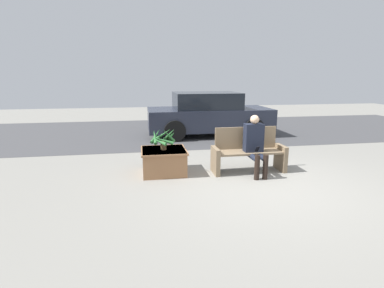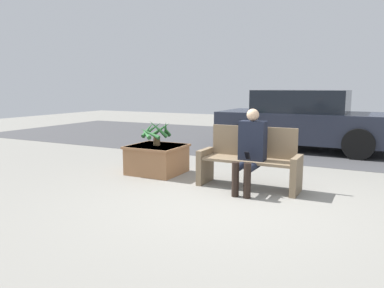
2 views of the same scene
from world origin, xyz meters
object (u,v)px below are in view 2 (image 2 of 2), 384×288
at_px(potted_plant, 156,131).
at_px(parked_car, 304,120).
at_px(person_seated, 250,147).
at_px(bench, 250,160).
at_px(planter_box, 157,158).

relative_size(potted_plant, parked_car, 0.14).
bearing_deg(parked_car, person_seated, -89.72).
distance_m(bench, potted_plant, 1.83).
bearing_deg(potted_plant, parked_car, 64.80).
relative_size(person_seated, parked_car, 0.30).
bearing_deg(bench, potted_plant, 175.06).
relative_size(person_seated, potted_plant, 2.06).
distance_m(person_seated, planter_box, 1.93).
relative_size(bench, parked_car, 0.37).
height_order(bench, person_seated, person_seated).
bearing_deg(planter_box, potted_plant, -129.64).
relative_size(planter_box, parked_car, 0.22).
bearing_deg(person_seated, bench, 109.87).
bearing_deg(planter_box, parked_car, 64.84).
xyz_separation_m(planter_box, potted_plant, (-0.01, -0.01, 0.49)).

